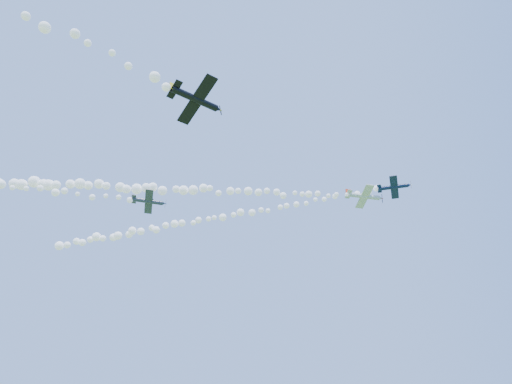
% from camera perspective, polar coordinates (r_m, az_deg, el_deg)
% --- Properties ---
extents(plane_white, '(7.79, 8.26, 3.05)m').
position_cam_1_polar(plane_white, '(90.02, 14.23, -0.55)').
color(plane_white, silver).
extents(smoke_trail_white, '(66.99, 24.29, 3.25)m').
position_cam_1_polar(smoke_trail_white, '(85.98, -10.27, 0.40)').
color(smoke_trail_white, white).
extents(plane_navy, '(6.89, 7.24, 2.43)m').
position_cam_1_polar(plane_navy, '(90.63, 17.92, 0.65)').
color(plane_navy, '#0D1A3C').
extents(smoke_trail_navy, '(79.43, 7.91, 2.73)m').
position_cam_1_polar(smoke_trail_navy, '(97.68, -7.05, -3.74)').
color(smoke_trail_navy, white).
extents(plane_grey, '(6.41, 6.72, 2.15)m').
position_cam_1_polar(plane_grey, '(82.42, -14.12, -1.21)').
color(plane_grey, '#313648').
extents(plane_black, '(6.34, 6.22, 2.20)m').
position_cam_1_polar(plane_black, '(51.88, -7.92, 12.11)').
color(plane_black, black).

